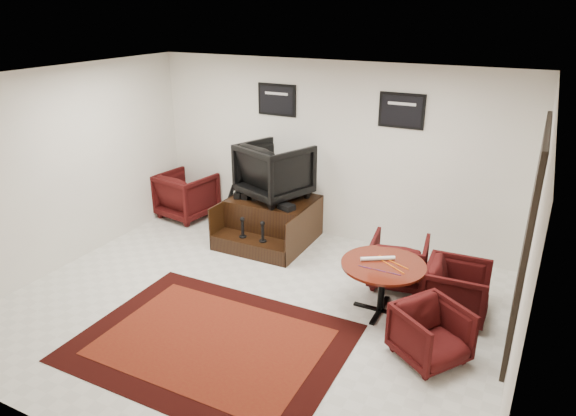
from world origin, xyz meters
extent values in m
plane|color=silver|center=(0.00, 0.00, 0.00)|extent=(6.00, 6.00, 0.00)
cube|color=white|center=(0.00, 2.50, 1.40)|extent=(6.00, 0.02, 2.80)
cube|color=white|center=(0.00, -2.50, 1.40)|extent=(6.00, 0.02, 2.80)
cube|color=white|center=(-3.00, 0.00, 1.40)|extent=(0.02, 5.00, 2.80)
cube|color=white|center=(3.00, 0.00, 1.40)|extent=(0.02, 5.00, 2.80)
cube|color=white|center=(0.00, 0.00, 2.80)|extent=(6.00, 5.00, 0.02)
cube|color=black|center=(2.97, 0.70, 1.30)|extent=(0.05, 1.90, 2.30)
cube|color=black|center=(2.96, 0.70, 1.30)|extent=(0.02, 1.72, 2.12)
cube|color=black|center=(2.97, 0.70, 1.30)|extent=(0.03, 0.05, 2.12)
cube|color=black|center=(-0.90, 2.48, 2.15)|extent=(0.66, 0.03, 0.50)
cube|color=black|center=(-0.90, 2.46, 2.15)|extent=(0.58, 0.01, 0.42)
cube|color=silver|center=(-0.90, 2.46, 2.25)|extent=(0.40, 0.00, 0.04)
cube|color=black|center=(1.10, 2.48, 2.15)|extent=(0.66, 0.03, 0.50)
cube|color=black|center=(1.10, 2.46, 2.15)|extent=(0.58, 0.01, 0.42)
cube|color=silver|center=(1.10, 2.46, 2.25)|extent=(0.40, 0.00, 0.04)
cube|color=black|center=(-0.01, -0.82, 0.00)|extent=(2.94, 2.20, 0.01)
cube|color=#5A130C|center=(-0.01, -0.82, 0.01)|extent=(2.41, 1.68, 0.01)
cube|color=black|center=(-0.72, 2.00, 0.34)|extent=(1.31, 0.97, 0.68)
cube|color=black|center=(-0.72, 1.32, 0.12)|extent=(1.31, 0.39, 0.24)
cube|color=black|center=(-1.37, 1.80, 0.34)|extent=(0.02, 1.36, 0.68)
cube|color=black|center=(-0.07, 1.80, 0.34)|extent=(0.02, 1.36, 0.68)
cylinder|color=black|center=(-0.90, 1.32, 0.25)|extent=(0.11, 0.11, 0.02)
cylinder|color=black|center=(-0.90, 1.32, 0.38)|extent=(0.04, 0.04, 0.24)
sphere|color=black|center=(-0.90, 1.32, 0.54)|extent=(0.07, 0.07, 0.07)
cylinder|color=black|center=(-0.55, 1.32, 0.25)|extent=(0.11, 0.11, 0.02)
cylinder|color=black|center=(-0.55, 1.32, 0.38)|extent=(0.04, 0.04, 0.24)
sphere|color=black|center=(-0.55, 1.32, 0.54)|extent=(0.07, 0.07, 0.07)
imported|color=black|center=(-0.72, 2.05, 1.17)|extent=(1.21, 1.18, 0.98)
cube|color=black|center=(-1.25, 1.81, 0.73)|extent=(0.17, 0.29, 0.10)
cube|color=black|center=(-1.13, 1.84, 0.73)|extent=(0.17, 0.29, 0.10)
cube|color=black|center=(-0.32, 1.66, 0.72)|extent=(0.28, 0.24, 0.08)
imported|color=black|center=(-2.53, 2.10, 0.44)|extent=(0.98, 0.93, 0.89)
cylinder|color=#4A130A|center=(1.49, 0.65, 0.65)|extent=(1.01, 1.01, 0.03)
cylinder|color=black|center=(1.49, 0.65, 0.34)|extent=(0.08, 0.08, 0.60)
cube|color=black|center=(1.49, 0.65, 0.01)|extent=(0.68, 0.06, 0.03)
cube|color=black|center=(1.49, 0.65, 0.01)|extent=(0.06, 0.68, 0.03)
imported|color=black|center=(1.49, 1.42, 0.37)|extent=(0.80, 0.76, 0.74)
imported|color=black|center=(2.32, 0.98, 0.37)|extent=(0.71, 0.76, 0.75)
imported|color=black|center=(2.22, 0.00, 0.34)|extent=(0.90, 0.91, 0.69)
cylinder|color=white|center=(1.40, 0.70, 0.69)|extent=(0.39, 0.26, 0.05)
cylinder|color=orange|center=(1.59, 0.63, 0.67)|extent=(0.39, 0.25, 0.01)
cylinder|color=orange|center=(1.59, 0.73, 0.67)|extent=(0.41, 0.20, 0.01)
cylinder|color=#4C1933|center=(1.29, 0.46, 0.67)|extent=(0.10, 0.02, 0.01)
cylinder|color=#4C1933|center=(1.35, 0.46, 0.67)|extent=(0.10, 0.02, 0.01)
cylinder|color=#4C1933|center=(1.41, 0.46, 0.67)|extent=(0.10, 0.02, 0.01)
cylinder|color=#4C1933|center=(1.47, 0.46, 0.67)|extent=(0.10, 0.02, 0.01)
cylinder|color=#4C1933|center=(1.53, 0.46, 0.67)|extent=(0.10, 0.02, 0.01)
cylinder|color=#4C1933|center=(1.59, 0.46, 0.67)|extent=(0.10, 0.02, 0.01)
cylinder|color=#4C1933|center=(1.65, 0.46, 0.67)|extent=(0.10, 0.02, 0.01)
cylinder|color=#4C1933|center=(1.71, 0.46, 0.67)|extent=(0.10, 0.02, 0.01)
camera|label=1|loc=(2.91, -4.74, 3.55)|focal=32.00mm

